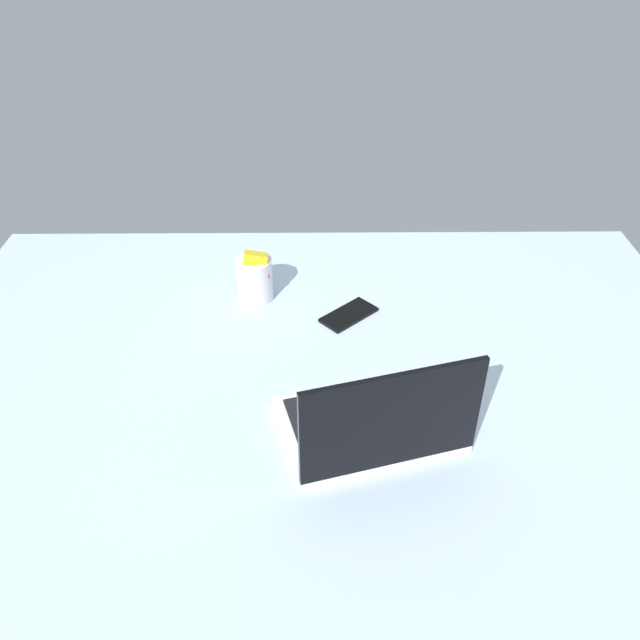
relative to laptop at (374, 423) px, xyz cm
name	(u,v)px	position (x,y,z in cm)	size (l,w,h in cm)	color
bed_mattress	(320,425)	(10.08, -12.71, -13.41)	(180.00, 140.00, 18.00)	silver
laptop	(374,423)	(0.00, 0.00, 0.00)	(37.97, 31.03, 23.00)	silver
snack_cup	(255,278)	(25.86, -48.64, 1.50)	(9.00, 9.00, 13.85)	silver
cell_phone	(349,315)	(2.80, -40.45, -4.01)	(6.80, 14.00, 0.80)	black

